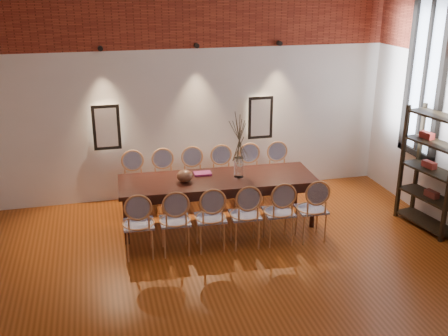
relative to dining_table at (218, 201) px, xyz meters
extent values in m
cube|color=#8F4114|center=(-0.24, -2.16, -0.39)|extent=(7.00, 7.00, 0.02)
cube|color=silver|center=(-0.24, 1.39, 1.62)|extent=(7.00, 0.10, 4.00)
cube|color=maroon|center=(-0.24, 1.32, 2.88)|extent=(7.00, 0.02, 1.50)
cube|color=#FFEAC6|center=(-1.54, 1.29, 0.93)|extent=(0.36, 0.06, 0.66)
cube|color=#FFEAC6|center=(1.06, 1.29, 0.93)|extent=(0.36, 0.06, 0.66)
cylinder|color=black|center=(-1.54, 1.26, 2.17)|extent=(0.08, 0.10, 0.08)
cylinder|color=black|center=(-0.04, 1.26, 2.17)|extent=(0.08, 0.10, 0.08)
cylinder|color=black|center=(1.36, 1.26, 2.17)|extent=(0.08, 0.10, 0.08)
cube|color=silver|center=(3.22, -0.16, 1.77)|extent=(0.02, 0.78, 2.38)
cube|color=black|center=(3.20, -0.16, 1.77)|extent=(0.08, 0.90, 2.50)
cube|color=black|center=(3.20, -0.16, 1.77)|extent=(0.06, 0.06, 2.40)
cube|color=black|center=(0.00, 0.00, 0.00)|extent=(2.96, 1.07, 0.75)
cylinder|color=silver|center=(0.32, -0.02, 0.53)|extent=(0.14, 0.14, 0.30)
ellipsoid|color=brown|center=(-0.50, -0.03, 0.46)|extent=(0.24, 0.24, 0.18)
cube|color=#932764|center=(-0.18, 0.21, 0.39)|extent=(0.27, 0.19, 0.03)
camera|label=1|loc=(-1.69, -7.10, 3.16)|focal=42.00mm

